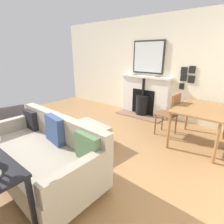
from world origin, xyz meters
TOP-DOWN VIEW (x-y plane):
  - ground_plane at (0.00, 0.00)m, footprint 5.46×5.81m
  - wall_left at (-2.73, 0.00)m, footprint 0.12×5.81m
  - fireplace at (-2.54, 0.25)m, footprint 0.58×1.48m
  - mirror_over_mantel at (-2.64, 0.25)m, footprint 0.04×0.90m
  - mantel_bowl_near at (-2.55, -0.11)m, footprint 0.14×0.14m
  - mantel_bowl_far at (-2.55, 0.57)m, footprint 0.14×0.14m
  - sofa at (0.72, 0.47)m, footprint 1.00×1.96m
  - ottoman at (-0.25, 0.29)m, footprint 0.77×0.87m
  - armchair_accent at (0.55, -1.09)m, footprint 0.78×0.71m
  - dining_table at (-1.67, 1.93)m, footprint 1.17×0.87m
  - dining_chair_near_fireplace at (-1.67, 1.36)m, footprint 0.43×0.43m
  - photo_gallery_row at (-2.65, 1.30)m, footprint 0.02×0.34m

SIDE VIEW (x-z plane):
  - ground_plane at x=0.00m, z-range -0.01..0.00m
  - ottoman at x=-0.25m, z-range 0.04..0.44m
  - sofa at x=0.72m, z-range -0.06..0.78m
  - armchair_accent at x=0.55m, z-range 0.05..0.81m
  - fireplace at x=-2.54m, z-range -0.07..1.03m
  - dining_chair_near_fireplace at x=-1.67m, z-range 0.08..1.01m
  - dining_table at x=-1.67m, z-range 0.28..1.02m
  - mantel_bowl_near at x=-2.55m, z-range 1.10..1.14m
  - mantel_bowl_far at x=-2.55m, z-range 1.10..1.15m
  - photo_gallery_row at x=-2.65m, z-range 0.88..1.45m
  - wall_left at x=-2.73m, z-range 0.00..2.60m
  - mirror_over_mantel at x=-2.64m, z-range 1.16..2.00m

